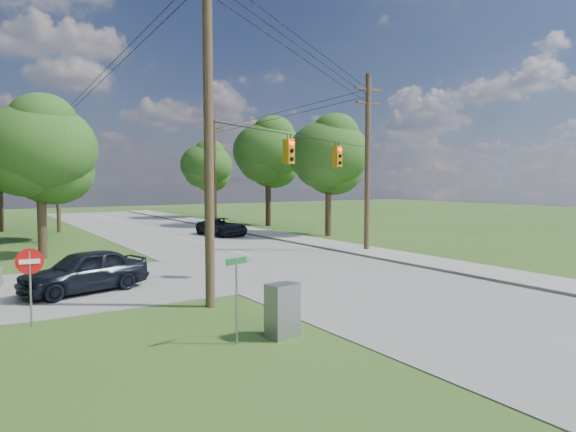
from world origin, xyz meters
TOP-DOWN VIEW (x-y plane):
  - ground at (0.00, 0.00)m, footprint 140.00×140.00m
  - main_road at (2.00, 5.00)m, footprint 10.00×100.00m
  - sidewalk_east at (8.70, 5.00)m, footprint 2.60×100.00m
  - pole_sw at (-4.60, 0.40)m, footprint 2.00×0.32m
  - pole_ne at (8.90, 8.00)m, footprint 2.00×0.32m
  - pole_north_e at (8.90, 30.00)m, footprint 2.00×0.32m
  - pole_north_w at (-5.00, 30.00)m, footprint 2.00×0.32m
  - power_lines at (1.50, 11.54)m, footprint 13.93×29.62m
  - traffic_signals at (2.55, 4.43)m, footprint 4.91×3.27m
  - tree_w_near at (-8.00, 15.00)m, footprint 6.00×6.00m
  - tree_w_mid at (-7.00, 23.00)m, footprint 6.40×6.40m
  - tree_e_near at (12.00, 16.00)m, footprint 6.20×6.20m
  - tree_e_mid at (12.50, 26.00)m, footprint 6.60×6.60m
  - tree_e_far at (11.50, 38.00)m, footprint 5.80×5.80m
  - car_cross_dark at (-7.76, 4.89)m, footprint 5.05×3.11m
  - car_main_north at (5.10, 20.30)m, footprint 2.82×5.00m
  - control_cabinet at (-4.32, -3.77)m, footprint 0.89×0.70m
  - do_not_enter_sign at (-9.96, 1.00)m, footprint 0.76×0.13m
  - street_name_sign at (-5.63, -3.64)m, footprint 0.67×0.20m

SIDE VIEW (x-z plane):
  - ground at x=0.00m, z-range 0.00..0.00m
  - main_road at x=2.00m, z-range 0.00..0.03m
  - sidewalk_east at x=8.70m, z-range 0.00..0.12m
  - car_main_north at x=5.10m, z-range 0.03..1.35m
  - control_cabinet at x=-4.32m, z-range 0.00..1.46m
  - car_cross_dark at x=-7.76m, z-range 0.03..1.64m
  - street_name_sign at x=-5.63m, z-range 0.35..2.61m
  - do_not_enter_sign at x=-9.96m, z-range 0.53..2.82m
  - pole_north_e at x=8.90m, z-range 0.13..10.13m
  - pole_north_w at x=-5.00m, z-range 0.13..10.13m
  - pole_ne at x=8.90m, z-range 0.22..10.72m
  - traffic_signals at x=2.55m, z-range 4.97..6.02m
  - tree_e_far at x=11.50m, z-range 1.76..10.08m
  - tree_w_near at x=-8.00m, z-range 1.72..10.12m
  - pole_sw at x=-4.60m, z-range 0.23..12.23m
  - tree_e_near at x=12.00m, z-range 1.85..10.66m
  - tree_w_mid at x=-7.00m, z-range 1.97..11.19m
  - tree_e_mid at x=12.50m, z-range 2.09..11.73m
  - power_lines at x=1.50m, z-range 6.69..11.62m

